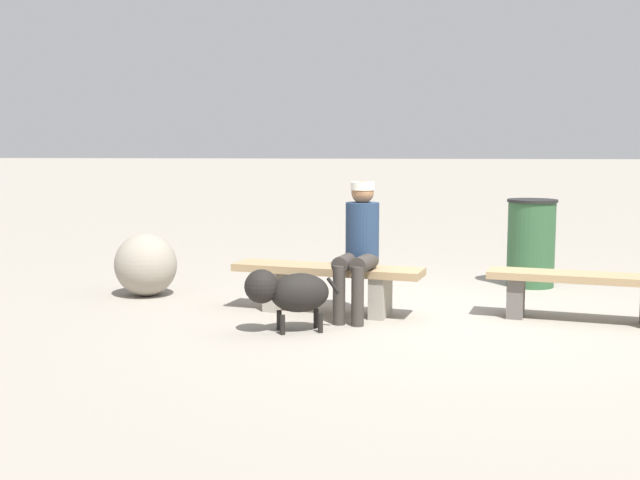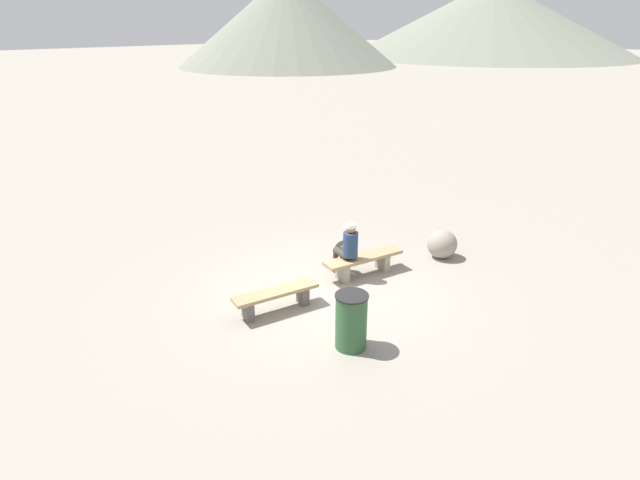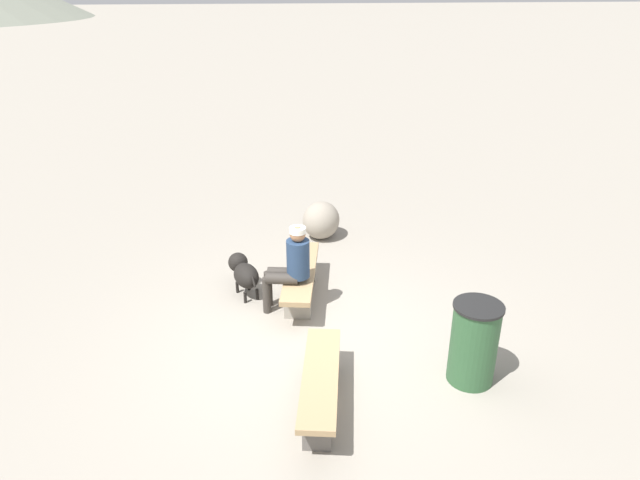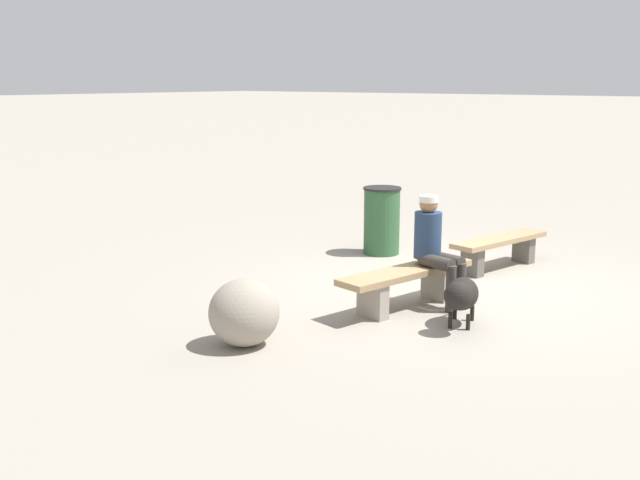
% 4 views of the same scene
% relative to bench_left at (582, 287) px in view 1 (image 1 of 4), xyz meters
% --- Properties ---
extents(ground, '(210.00, 210.00, 0.06)m').
position_rel_bench_left_xyz_m(ground, '(1.17, -0.06, -0.34)').
color(ground, gray).
extents(bench_left, '(1.68, 0.68, 0.43)m').
position_rel_bench_left_xyz_m(bench_left, '(0.00, 0.00, 0.00)').
color(bench_left, '#605B56').
rests_on(bench_left, ground).
extents(bench_right, '(1.84, 0.73, 0.45)m').
position_rel_bench_left_xyz_m(bench_right, '(2.29, -0.03, 0.01)').
color(bench_right, gray).
rests_on(bench_right, ground).
extents(seated_person, '(0.39, 0.64, 1.24)m').
position_rel_bench_left_xyz_m(seated_person, '(1.97, 0.13, 0.40)').
color(seated_person, navy).
rests_on(seated_person, ground).
extents(dog, '(0.78, 0.49, 0.54)m').
position_rel_bench_left_xyz_m(dog, '(2.51, 0.76, 0.04)').
color(dog, black).
rests_on(dog, ground).
extents(trash_bin, '(0.55, 0.55, 0.97)m').
position_rel_bench_left_xyz_m(trash_bin, '(0.23, -1.74, 0.18)').
color(trash_bin, '#2D5633').
rests_on(trash_bin, ground).
extents(boulder, '(0.91, 0.90, 0.65)m').
position_rel_bench_left_xyz_m(boulder, '(4.27, -0.59, 0.02)').
color(boulder, gray).
rests_on(boulder, ground).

